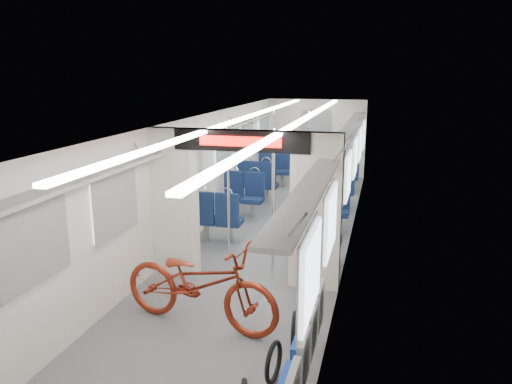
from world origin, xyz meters
TOP-DOWN VIEW (x-y plane):
  - carriage at (0.00, -0.27)m, footprint 12.00×12.02m
  - bicycle at (-0.14, -3.49)m, footprint 2.24×1.12m
  - flip_bench at (1.35, -4.59)m, footprint 0.12×2.08m
  - bike_hoop_b at (1.01, -4.43)m, footprint 0.10×0.45m
  - bike_hoop_c at (1.10, -3.72)m, footprint 0.09×0.44m
  - seat_bay_near_left at (-0.93, 0.38)m, footprint 0.91×2.06m
  - seat_bay_near_right at (0.93, -0.18)m, footprint 0.92×2.11m
  - seat_bay_far_left at (-0.93, 3.51)m, footprint 0.94×2.20m
  - seat_bay_far_right at (0.94, 3.30)m, footprint 0.89×2.00m
  - stanchion_near_left at (-0.38, -1.51)m, footprint 0.04×0.04m
  - stanchion_near_right at (0.38, -1.66)m, footprint 0.05×0.05m
  - stanchion_far_left at (-0.37, 1.81)m, footprint 0.05×0.05m
  - stanchion_far_right at (0.42, 1.58)m, footprint 0.04×0.04m

SIDE VIEW (x-z plane):
  - bike_hoop_c at x=1.10m, z-range -0.03..0.42m
  - bike_hoop_b at x=1.01m, z-range -0.03..0.43m
  - seat_bay_far_right at x=0.94m, z-range -0.01..1.07m
  - seat_bay_near_left at x=-0.93m, z-range -0.01..1.09m
  - seat_bay_near_right at x=0.93m, z-range -0.01..1.10m
  - seat_bay_far_left at x=-0.93m, z-range -0.01..1.13m
  - bicycle at x=-0.14m, z-range 0.00..1.13m
  - flip_bench at x=1.35m, z-range 0.34..0.82m
  - stanchion_near_left at x=-0.38m, z-range 0.00..2.30m
  - stanchion_near_right at x=0.38m, z-range 0.00..2.30m
  - stanchion_far_left at x=-0.37m, z-range 0.00..2.30m
  - stanchion_far_right at x=0.42m, z-range 0.00..2.30m
  - carriage at x=0.00m, z-range 0.35..2.66m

